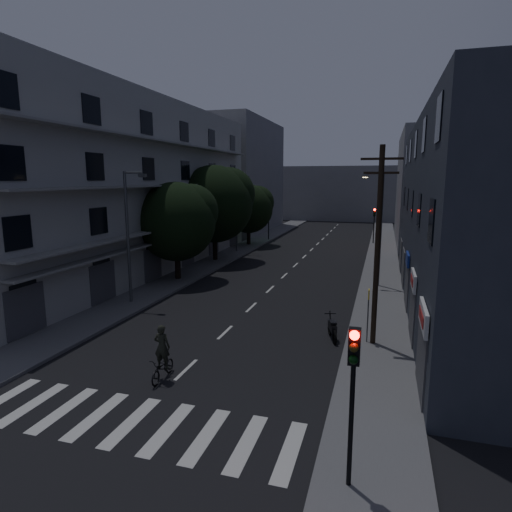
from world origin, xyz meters
The scene contains 23 objects.
ground centered at (0.00, 25.00, 0.00)m, with size 160.00×160.00×0.00m, color black.
sidewalk_left centered at (-7.50, 25.00, 0.07)m, with size 3.00×90.00×0.15m, color #565659.
sidewalk_right centered at (7.50, 25.00, 0.07)m, with size 3.00×90.00×0.15m, color #565659.
crosswalk centered at (0.00, -2.00, 0.00)m, with size 10.90×3.00×0.01m.
lane_markings centered at (0.00, 31.25, 0.01)m, with size 0.15×60.50×0.01m.
building_left centered at (-11.98, 18.00, 6.99)m, with size 7.00×36.00×14.00m.
building_right centered at (11.99, 14.00, 5.50)m, with size 6.19×28.00×11.00m.
building_far_left centered at (-12.00, 48.00, 8.00)m, with size 6.00×20.00×16.00m, color slate.
building_far_right centered at (12.00, 42.00, 6.50)m, with size 6.00×20.00×13.00m, color slate.
building_far_end centered at (0.00, 70.00, 5.00)m, with size 24.00×8.00×10.00m, color slate.
tree_near centered at (-7.45, 16.22, 4.75)m, with size 5.96×5.96×7.35m.
tree_mid centered at (-7.64, 24.35, 5.66)m, with size 7.17×7.17×8.82m.
tree_far centered at (-7.53, 34.45, 4.49)m, with size 5.61×5.61×6.93m.
traffic_signal_near centered at (6.93, -3.12, 3.10)m, with size 0.28×0.37×4.10m.
traffic_signal_far_right centered at (6.39, 39.48, 3.10)m, with size 0.28×0.37×4.10m.
traffic_signal_far_left centered at (-6.42, 39.01, 3.10)m, with size 0.28×0.37×4.10m.
street_lamp_left_near centered at (-7.31, 9.60, 4.60)m, with size 1.51×0.25×8.00m.
street_lamp_right centered at (7.15, 18.29, 4.60)m, with size 1.51×0.25×8.00m.
street_lamp_left_far centered at (-7.23, 29.47, 4.60)m, with size 1.51×0.25×8.00m.
utility_pole centered at (7.24, 6.83, 4.87)m, with size 1.80×0.24×9.00m.
bus_stop_sign centered at (6.97, 6.89, 1.89)m, with size 0.06×0.35×2.52m.
motorcycle centered at (5.32, 7.17, 0.49)m, with size 0.81×1.90×1.25m.
cyclist centered at (-0.48, 0.98, 0.75)m, with size 0.67×1.77×2.22m.
Camera 1 is at (7.43, -12.87, 7.69)m, focal length 30.00 mm.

